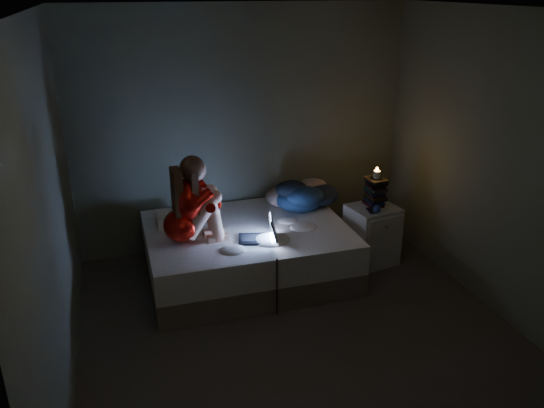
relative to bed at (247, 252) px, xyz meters
name	(u,v)px	position (x,y,z in m)	size (l,w,h in m)	color
floor	(300,335)	(0.18, -1.10, -0.28)	(3.60, 3.80, 0.02)	#342E2B
ceiling	(308,8)	(0.18, -1.10, 2.34)	(3.60, 3.80, 0.02)	silver
wall_back	(243,131)	(0.18, 0.81, 1.03)	(3.60, 0.02, 2.60)	#616958
wall_front	(449,335)	(0.18, -3.01, 1.03)	(3.60, 0.02, 2.60)	#616958
wall_left	(49,219)	(-1.63, -1.10, 1.03)	(0.02, 3.80, 2.60)	#616958
wall_right	(505,169)	(1.99, -1.10, 1.03)	(0.02, 3.80, 2.60)	#616958
bed	(247,252)	(0.00, 0.00, 0.00)	(1.95, 1.46, 0.54)	beige
pillow	(177,218)	(-0.64, 0.31, 0.33)	(0.40, 0.29, 0.12)	white
woman	(180,201)	(-0.65, -0.15, 0.68)	(0.51, 0.34, 0.83)	#A50500
laptop	(257,228)	(0.02, -0.30, 0.39)	(0.36, 0.25, 0.25)	black
clothes_pile	(300,194)	(0.66, 0.32, 0.44)	(0.56, 0.45, 0.34)	#13243F
nightstand	(372,235)	(1.33, -0.08, 0.05)	(0.47, 0.42, 0.63)	silver
book_stack	(375,192)	(1.36, -0.03, 0.50)	(0.19, 0.25, 0.29)	black
candle	(377,175)	(1.36, -0.03, 0.69)	(0.07, 0.07, 0.08)	beige
phone	(369,210)	(1.24, -0.15, 0.37)	(0.07, 0.14, 0.01)	black
blue_orb	(374,209)	(1.26, -0.21, 0.40)	(0.08, 0.08, 0.08)	#294095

